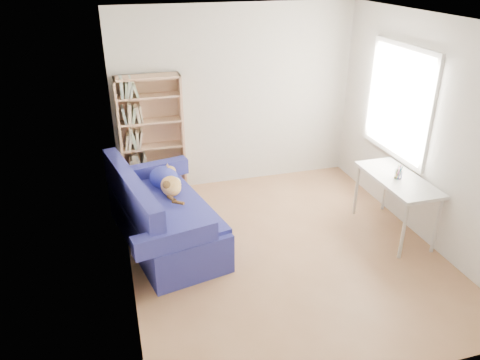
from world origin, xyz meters
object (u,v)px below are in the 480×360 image
object	(u,v)px
desk	(397,183)
pen_cup	(398,173)
sofa	(162,215)
bookshelf	(152,143)

from	to	relation	value
desk	pen_cup	distance (m)	0.14
sofa	pen_cup	size ratio (longest dim) A/B	11.88
bookshelf	desk	size ratio (longest dim) A/B	1.49
desk	pen_cup	world-z (taller)	pen_cup
bookshelf	sofa	bearing A→B (deg)	-93.15
sofa	pen_cup	bearing A→B (deg)	-23.97
sofa	pen_cup	distance (m)	2.87
sofa	bookshelf	bearing A→B (deg)	74.88
sofa	bookshelf	xyz separation A→B (m)	(0.07, 1.26, 0.45)
sofa	desk	size ratio (longest dim) A/B	1.76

